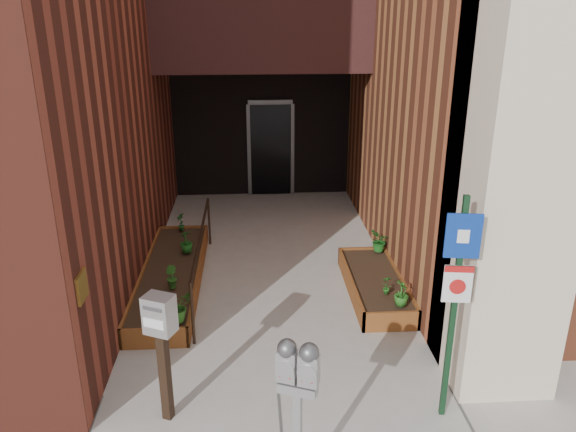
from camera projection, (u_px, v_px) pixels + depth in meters
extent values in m
plane|color=#9E9991|center=(278.00, 389.00, 6.50)|extent=(80.00, 80.00, 0.00)
cube|color=beige|center=(511.00, 199.00, 6.07)|extent=(1.10, 1.20, 4.40)
cube|color=black|center=(261.00, 15.00, 10.70)|extent=(4.20, 2.00, 2.00)
cube|color=black|center=(262.00, 129.00, 12.89)|extent=(4.00, 0.30, 3.00)
cube|color=black|center=(271.00, 150.00, 12.89)|extent=(0.90, 0.06, 2.10)
cube|color=#B79338|center=(81.00, 287.00, 5.66)|extent=(0.04, 0.30, 0.30)
cube|color=brown|center=(154.00, 338.00, 7.21)|extent=(0.90, 0.04, 0.30)
cube|color=brown|center=(184.00, 233.00, 10.54)|extent=(0.90, 0.04, 0.30)
cube|color=brown|center=(144.00, 277.00, 8.85)|extent=(0.04, 3.60, 0.30)
cube|color=brown|center=(199.00, 275.00, 8.90)|extent=(0.04, 3.60, 0.30)
cube|color=black|center=(172.00, 277.00, 8.88)|extent=(0.82, 3.52, 0.26)
cube|color=brown|center=(392.00, 322.00, 7.59)|extent=(0.80, 0.04, 0.30)
cube|color=brown|center=(362.00, 255.00, 9.61)|extent=(0.80, 0.04, 0.30)
cube|color=brown|center=(350.00, 285.00, 8.58)|extent=(0.04, 2.20, 0.30)
cube|color=brown|center=(399.00, 284.00, 8.63)|extent=(0.04, 2.20, 0.30)
cube|color=black|center=(375.00, 286.00, 8.61)|extent=(0.72, 2.12, 0.26)
cylinder|color=black|center=(192.00, 314.00, 7.21)|extent=(0.04, 0.04, 0.90)
cylinder|color=black|center=(209.00, 221.00, 10.29)|extent=(0.04, 0.04, 0.90)
cylinder|color=black|center=(201.00, 234.00, 8.60)|extent=(0.04, 3.30, 0.04)
cube|color=#9C9D9F|center=(298.00, 388.00, 4.70)|extent=(0.36, 0.25, 0.09)
cube|color=#9C9D9F|center=(287.00, 365.00, 4.66)|extent=(0.20, 0.17, 0.29)
sphere|color=#59595B|center=(287.00, 348.00, 4.60)|extent=(0.16, 0.16, 0.16)
cube|color=white|center=(285.00, 367.00, 4.60)|extent=(0.10, 0.04, 0.06)
cube|color=#B21414|center=(285.00, 376.00, 4.63)|extent=(0.10, 0.04, 0.03)
cube|color=#9C9D9F|center=(309.00, 370.00, 4.60)|extent=(0.20, 0.17, 0.29)
sphere|color=#59595B|center=(309.00, 352.00, 4.54)|extent=(0.16, 0.16, 0.16)
cube|color=white|center=(307.00, 372.00, 4.54)|extent=(0.10, 0.04, 0.06)
cube|color=#B21414|center=(307.00, 381.00, 4.57)|extent=(0.10, 0.04, 0.03)
cube|color=black|center=(453.00, 313.00, 5.67)|extent=(0.06, 0.06, 2.50)
cube|color=navy|center=(463.00, 236.00, 5.34)|extent=(0.34, 0.07, 0.46)
cube|color=white|center=(463.00, 236.00, 5.33)|extent=(0.11, 0.03, 0.14)
cube|color=white|center=(457.00, 284.00, 5.52)|extent=(0.28, 0.06, 0.40)
cube|color=#B21414|center=(459.00, 269.00, 5.45)|extent=(0.28, 0.05, 0.07)
cylinder|color=#B21414|center=(458.00, 287.00, 5.51)|extent=(0.16, 0.04, 0.16)
cube|color=black|center=(165.00, 375.00, 5.87)|extent=(0.13, 0.13, 1.07)
cube|color=silver|center=(159.00, 314.00, 5.61)|extent=(0.36, 0.32, 0.41)
cube|color=#59595B|center=(152.00, 309.00, 5.47)|extent=(0.20, 0.10, 0.04)
cube|color=white|center=(153.00, 324.00, 5.53)|extent=(0.22, 0.11, 0.10)
imported|color=#2A631C|center=(177.00, 306.00, 7.27)|extent=(0.53, 0.53, 0.41)
imported|color=#235518|center=(171.00, 277.00, 8.15)|extent=(0.26, 0.26, 0.33)
imported|color=#185418|center=(186.00, 241.00, 9.32)|extent=(0.30, 0.30, 0.38)
imported|color=#18541C|center=(181.00, 222.00, 10.23)|extent=(0.23, 0.23, 0.34)
imported|color=#25601B|center=(402.00, 293.00, 7.66)|extent=(0.22, 0.22, 0.36)
imported|color=#23621C|center=(387.00, 285.00, 7.97)|extent=(0.17, 0.17, 0.30)
imported|color=#1C621D|center=(379.00, 241.00, 9.34)|extent=(0.42, 0.42, 0.37)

